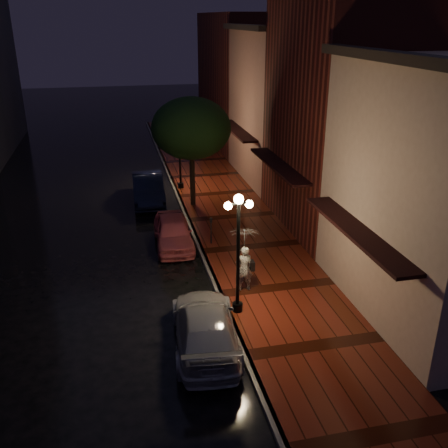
{
  "coord_description": "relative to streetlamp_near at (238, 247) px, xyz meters",
  "views": [
    {
      "loc": [
        -3.41,
        -19.52,
        9.67
      ],
      "look_at": [
        0.97,
        -0.1,
        1.4
      ],
      "focal_mm": 40.0,
      "sensor_mm": 36.0,
      "label": 1
    }
  ],
  "objects": [
    {
      "name": "ground",
      "position": [
        -0.35,
        5.0,
        -2.6
      ],
      "size": [
        120.0,
        120.0,
        0.0
      ],
      "primitive_type": "plane",
      "color": "black",
      "rests_on": "ground"
    },
    {
      "name": "sidewalk",
      "position": [
        1.9,
        5.0,
        -2.53
      ],
      "size": [
        4.5,
        60.0,
        0.15
      ],
      "primitive_type": "cube",
      "color": "#4B1A0D",
      "rests_on": "ground"
    },
    {
      "name": "navy_car",
      "position": [
        -2.07,
        12.34,
        -1.82
      ],
      "size": [
        1.79,
        4.79,
        1.56
      ],
      "primitive_type": "imported",
      "rotation": [
        0.0,
        0.0,
        -0.03
      ],
      "color": "black",
      "rests_on": "ground"
    },
    {
      "name": "woman_with_umbrella",
      "position": [
        0.6,
        1.38,
        -0.81
      ],
      "size": [
        1.03,
        1.05,
        2.49
      ],
      "rotation": [
        0.0,
        0.0,
        3.14
      ],
      "color": "white",
      "rests_on": "sidewalk"
    },
    {
      "name": "storefront_mid",
      "position": [
        6.65,
        7.0,
        2.9
      ],
      "size": [
        5.0,
        8.0,
        11.0
      ],
      "primitive_type": "cube",
      "color": "#511914",
      "rests_on": "ground"
    },
    {
      "name": "storefront_extra",
      "position": [
        6.65,
        25.0,
        2.4
      ],
      "size": [
        5.0,
        12.0,
        10.0
      ],
      "primitive_type": "cube",
      "color": "#511914",
      "rests_on": "ground"
    },
    {
      "name": "parking_meter",
      "position": [
        0.21,
        5.74,
        -1.7
      ],
      "size": [
        0.13,
        0.11,
        1.24
      ],
      "rotation": [
        0.0,
        0.0,
        -0.2
      ],
      "color": "black",
      "rests_on": "sidewalk"
    },
    {
      "name": "streetlamp_near",
      "position": [
        0.0,
        0.0,
        0.0
      ],
      "size": [
        0.96,
        0.36,
        4.31
      ],
      "color": "black",
      "rests_on": "sidewalk"
    },
    {
      "name": "silver_car",
      "position": [
        -1.44,
        -1.52,
        -1.9
      ],
      "size": [
        2.44,
        5.02,
        1.41
      ],
      "primitive_type": "imported",
      "rotation": [
        0.0,
        0.0,
        3.04
      ],
      "color": "#A1A0A8",
      "rests_on": "ground"
    },
    {
      "name": "pink_car",
      "position": [
        -1.46,
        6.16,
        -1.91
      ],
      "size": [
        1.77,
        4.13,
        1.39
      ],
      "primitive_type": "imported",
      "rotation": [
        0.0,
        0.0,
        -0.03
      ],
      "color": "#CC545B",
      "rests_on": "ground"
    },
    {
      "name": "streetlamp_far",
      "position": [
        0.0,
        14.0,
        0.0
      ],
      "size": [
        0.96,
        0.36,
        4.31
      ],
      "color": "black",
      "rests_on": "sidewalk"
    },
    {
      "name": "storefront_far",
      "position": [
        6.65,
        15.0,
        1.9
      ],
      "size": [
        5.0,
        8.0,
        9.0
      ],
      "primitive_type": "cube",
      "color": "#8C5951",
      "rests_on": "ground"
    },
    {
      "name": "street_tree",
      "position": [
        0.26,
        10.99,
        1.64
      ],
      "size": [
        4.16,
        4.16,
        5.8
      ],
      "color": "black",
      "rests_on": "sidewalk"
    },
    {
      "name": "storefront_near",
      "position": [
        6.65,
        -1.0,
        1.65
      ],
      "size": [
        5.0,
        8.0,
        8.5
      ],
      "primitive_type": "cube",
      "color": "gray",
      "rests_on": "ground"
    },
    {
      "name": "curb",
      "position": [
        -0.35,
        5.0,
        -2.53
      ],
      "size": [
        0.25,
        60.0,
        0.15
      ],
      "primitive_type": "cube",
      "color": "#595451",
      "rests_on": "ground"
    }
  ]
}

